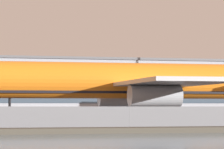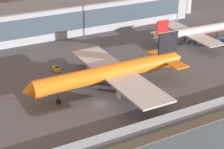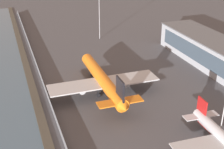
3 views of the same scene
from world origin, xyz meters
TOP-DOWN VIEW (x-y plane):
  - ground_plane at (0.00, 0.00)m, footprint 500.00×500.00m
  - shoreline_seawall at (0.00, -20.50)m, footprint 320.00×3.00m
  - perimeter_fence at (0.00, -16.00)m, footprint 280.00×0.10m
  - cargo_jet_orange at (6.20, 5.22)m, footprint 50.08×42.70m
  - baggage_tug at (-2.66, 25.96)m, footprint 1.63×3.22m
  - terminal_building at (17.37, 62.68)m, footprint 109.80×18.44m

SIDE VIEW (x-z plane):
  - ground_plane at x=0.00m, z-range 0.00..0.00m
  - shoreline_seawall at x=0.00m, z-range 0.00..0.50m
  - baggage_tug at x=-2.66m, z-range -0.09..1.71m
  - perimeter_fence at x=0.00m, z-range 0.00..2.39m
  - cargo_jet_orange at x=6.20m, z-range -1.72..12.82m
  - terminal_building at x=17.37m, z-range 0.01..12.55m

